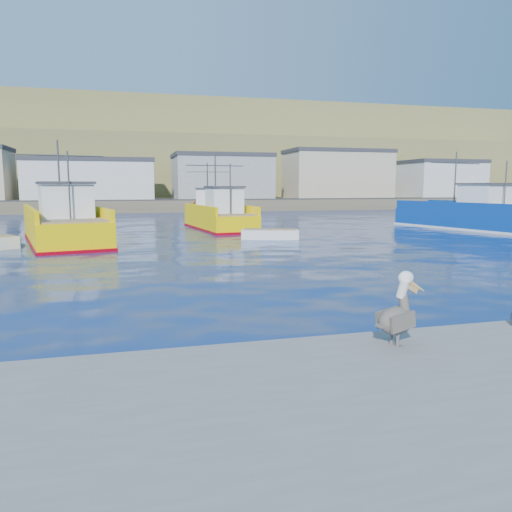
{
  "coord_description": "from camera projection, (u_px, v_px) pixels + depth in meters",
  "views": [
    {
      "loc": [
        -5.46,
        -12.44,
        3.62
      ],
      "look_at": [
        -1.35,
        2.98,
        1.37
      ],
      "focal_mm": 35.0,
      "sensor_mm": 36.0,
      "label": 1
    }
  ],
  "objects": [
    {
      "name": "boat_orange",
      "position": [
        208.0,
        210.0,
        54.28
      ],
      "size": [
        4.9,
        9.41,
        6.17
      ],
      "color": "#E35B04",
      "rests_on": "ground"
    },
    {
      "name": "skiff_mid",
      "position": [
        270.0,
        235.0,
        34.29
      ],
      "size": [
        4.13,
        2.42,
        0.85
      ],
      "color": "silver",
      "rests_on": "ground"
    },
    {
      "name": "far_shore",
      "position": [
        145.0,
        163.0,
        117.05
      ],
      "size": [
        200.0,
        81.0,
        24.0
      ],
      "color": "brown",
      "rests_on": "ground"
    },
    {
      "name": "pelican",
      "position": [
        398.0,
        314.0,
        9.77
      ],
      "size": [
        1.19,
        0.63,
        1.47
      ],
      "color": "#595451",
      "rests_on": "dock"
    },
    {
      "name": "dock_bollards",
      "position": [
        422.0,
        327.0,
        10.61
      ],
      "size": [
        36.2,
        0.2,
        0.3
      ],
      "color": "#4C4C4C",
      "rests_on": "dock"
    },
    {
      "name": "trawler_yellow_a",
      "position": [
        64.0,
        225.0,
        32.01
      ],
      "size": [
        6.8,
        13.25,
        6.69
      ],
      "color": "#FED000",
      "rests_on": "ground"
    },
    {
      "name": "ground",
      "position": [
        331.0,
        318.0,
        13.8
      ],
      "size": [
        260.0,
        260.0,
        0.0
      ],
      "primitive_type": "plane",
      "color": "navy",
      "rests_on": "ground"
    },
    {
      "name": "skiff_far",
      "position": [
        432.0,
        215.0,
        57.39
      ],
      "size": [
        2.87,
        4.61,
        0.95
      ],
      "color": "silver",
      "rests_on": "ground"
    },
    {
      "name": "trawler_yellow_b",
      "position": [
        220.0,
        217.0,
        41.91
      ],
      "size": [
        4.99,
        10.89,
        6.42
      ],
      "color": "#FED000",
      "rests_on": "ground"
    },
    {
      "name": "trawler_blue",
      "position": [
        468.0,
        216.0,
        42.74
      ],
      "size": [
        7.06,
        13.15,
        6.67
      ],
      "color": "navy",
      "rests_on": "ground"
    }
  ]
}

